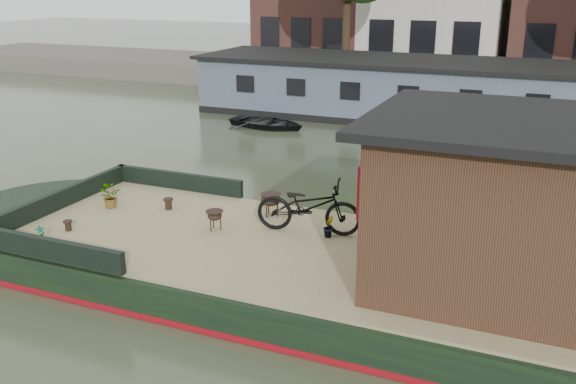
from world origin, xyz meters
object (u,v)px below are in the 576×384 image
at_px(dinghy, 268,119).
at_px(bicycle, 309,206).
at_px(brazier_rear, 271,205).
at_px(brazier_front, 215,220).
at_px(cabin, 511,203).

bearing_deg(dinghy, bicycle, -143.40).
distance_m(bicycle, brazier_rear, 1.09).
xyz_separation_m(brazier_rear, dinghy, (-4.45, 9.41, -0.58)).
bearing_deg(bicycle, brazier_rear, 53.30).
bearing_deg(brazier_rear, dinghy, 115.31).
bearing_deg(brazier_front, cabin, -2.28).
distance_m(cabin, dinghy, 13.80).
height_order(brazier_front, dinghy, brazier_front).
bearing_deg(dinghy, cabin, -132.73).
distance_m(brazier_front, dinghy, 11.13).
relative_size(brazier_front, dinghy, 0.13).
height_order(bicycle, brazier_front, bicycle).
bearing_deg(bicycle, brazier_front, 99.89).
bearing_deg(bicycle, dinghy, 19.21).
bearing_deg(cabin, bicycle, 167.48).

